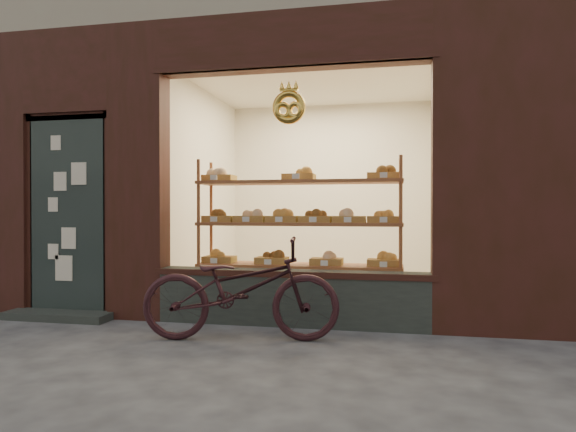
# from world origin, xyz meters

# --- Properties ---
(ground) EXTENTS (90.00, 90.00, 0.00)m
(ground) POSITION_xyz_m (0.00, 0.00, 0.00)
(ground) COLOR #363638
(display_shelf) EXTENTS (2.20, 0.45, 1.70)m
(display_shelf) POSITION_xyz_m (0.45, 2.55, 0.85)
(display_shelf) COLOR brown
(display_shelf) RESTS_ON ground
(bicycle) EXTENTS (1.81, 0.89, 0.91)m
(bicycle) POSITION_xyz_m (0.13, 1.45, 0.46)
(bicycle) COLOR black
(bicycle) RESTS_ON ground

